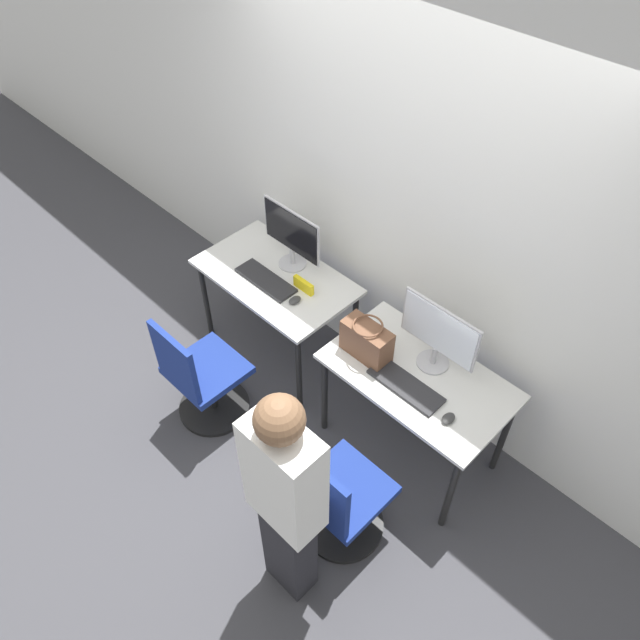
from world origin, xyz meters
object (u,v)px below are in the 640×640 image
office_chair_left (202,380)px  mouse_right (448,419)px  monitor_left (292,235)px  keyboard_left (266,280)px  handbag (367,341)px  keyboard_right (406,386)px  mouse_left (295,300)px  person_right (286,499)px  monitor_right (438,334)px  office_chair_right (338,501)px

office_chair_left → mouse_right: 1.60m
monitor_left → mouse_right: (1.51, -0.29, -0.23)m
monitor_left → keyboard_left: size_ratio=1.11×
keyboard_left → handbag: handbag is taller
keyboard_right → monitor_left: bearing=167.0°
keyboard_left → mouse_left: (0.28, -0.00, 0.01)m
keyboard_right → handbag: size_ratio=1.49×
handbag → keyboard_left: bearing=179.4°
office_chair_left → person_right: size_ratio=0.54×
monitor_right → mouse_right: 0.46m
mouse_right → monitor_left: bearing=169.0°
mouse_left → person_right: (1.01, -1.02, 0.12)m
mouse_left → office_chair_left: (-0.20, -0.65, -0.40)m
person_right → handbag: size_ratio=5.36×
office_chair_left → office_chair_right: size_ratio=1.00×
keyboard_left → office_chair_left: (0.08, -0.66, -0.39)m
keyboard_right → keyboard_left: bearing=178.4°
office_chair_left → handbag: (0.81, 0.65, 0.50)m
keyboard_right → handbag: handbag is taller
monitor_left → keyboard_left: bearing=-90.0°
keyboard_right → office_chair_right: (0.08, -0.62, -0.39)m
keyboard_right → mouse_right: size_ratio=4.97×
keyboard_left → monitor_left: bearing=90.0°
mouse_left → keyboard_right: (0.93, -0.03, -0.01)m
mouse_left → monitor_right: size_ratio=0.18×
mouse_right → office_chair_left: bearing=-157.1°
mouse_left → monitor_right: monitor_right is taller
monitor_left → keyboard_left: 0.34m
monitor_right → monitor_left: bearing=178.5°
office_chair_right → keyboard_left: bearing=153.0°
mouse_right → handbag: 0.63m
monitor_left → keyboard_left: monitor_left is taller
keyboard_left → handbag: (0.88, -0.01, 0.11)m
keyboard_left → mouse_left: mouse_left is taller
office_chair_left → keyboard_right: 1.34m
keyboard_right → mouse_right: 0.30m
office_chair_right → handbag: (-0.40, 0.64, 0.50)m
person_right → handbag: person_right is taller
keyboard_right → handbag: (-0.32, 0.02, 0.11)m
mouse_right → keyboard_left: bearing=178.1°
keyboard_left → mouse_left: bearing=-0.1°
mouse_left → monitor_right: (0.93, 0.21, 0.23)m
monitor_left → keyboard_right: bearing=-13.0°
keyboard_left → person_right: person_right is taller
office_chair_left → monitor_right: 1.55m
office_chair_right → handbag: bearing=121.8°
monitor_right → keyboard_right: size_ratio=1.11×
monitor_left → office_chair_left: bearing=-84.9°
mouse_left → person_right: bearing=-45.2°
office_chair_right → mouse_left: bearing=147.1°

